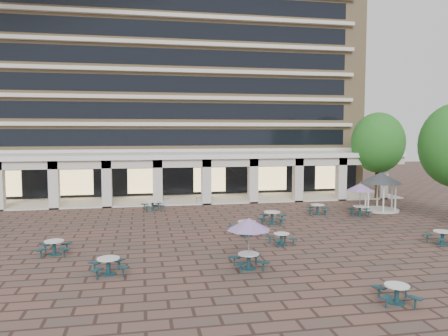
{
  "coord_description": "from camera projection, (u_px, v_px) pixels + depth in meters",
  "views": [
    {
      "loc": [
        -3.35,
        -25.24,
        6.31
      ],
      "look_at": [
        1.94,
        3.0,
        3.95
      ],
      "focal_mm": 35.0,
      "sensor_mm": 36.0,
      "label": 1
    }
  ],
  "objects": [
    {
      "name": "ground",
      "position": [
        201.0,
        239.0,
        25.86
      ],
      "size": [
        120.0,
        120.0,
        0.0
      ],
      "primitive_type": "plane",
      "color": "brown",
      "rests_on": "ground"
    },
    {
      "name": "apartment_building",
      "position": [
        171.0,
        77.0,
        49.78
      ],
      "size": [
        40.0,
        15.5,
        25.2
      ],
      "color": "#A2865B",
      "rests_on": "ground"
    },
    {
      "name": "retail_arcade",
      "position": [
        180.0,
        168.0,
        40.11
      ],
      "size": [
        42.0,
        6.6,
        4.4
      ],
      "color": "white",
      "rests_on": "ground"
    },
    {
      "name": "picnic_table_1",
      "position": [
        108.0,
        265.0,
        19.35
      ],
      "size": [
        1.89,
        1.89,
        0.75
      ],
      "rotation": [
        0.0,
        0.0,
        0.19
      ],
      "color": "#163B42",
      "rests_on": "ground"
    },
    {
      "name": "picnic_table_2",
      "position": [
        397.0,
        292.0,
        16.12
      ],
      "size": [
        1.79,
        1.79,
        0.69
      ],
      "rotation": [
        0.0,
        0.0,
        -0.27
      ],
      "color": "#163B42",
      "rests_on": "ground"
    },
    {
      "name": "picnic_table_3",
      "position": [
        442.0,
        236.0,
        24.62
      ],
      "size": [
        1.74,
        1.74,
        0.75
      ],
      "rotation": [
        0.0,
        0.0,
        0.05
      ],
      "color": "#163B42",
      "rests_on": "ground"
    },
    {
      "name": "picnic_table_6",
      "position": [
        249.0,
        226.0,
        20.01
      ],
      "size": [
        2.05,
        2.05,
        2.36
      ],
      "rotation": [
        0.0,
        0.0,
        0.05
      ],
      "color": "#163B42",
      "rests_on": "ground"
    },
    {
      "name": "picnic_table_7",
      "position": [
        272.0,
        217.0,
        30.06
      ],
      "size": [
        2.34,
        2.34,
        0.86
      ],
      "rotation": [
        0.0,
        0.0,
        -0.4
      ],
      "color": "#163B42",
      "rests_on": "ground"
    },
    {
      "name": "picnic_table_8",
      "position": [
        54.0,
        246.0,
        22.47
      ],
      "size": [
        1.7,
        1.7,
        0.74
      ],
      "rotation": [
        0.0,
        0.0,
        0.03
      ],
      "color": "#163B42",
      "rests_on": "ground"
    },
    {
      "name": "picnic_table_9",
      "position": [
        247.0,
        227.0,
        26.81
      ],
      "size": [
        2.34,
        2.34,
        0.85
      ],
      "rotation": [
        0.0,
        0.0,
        0.42
      ],
      "color": "#163B42",
      "rests_on": "ground"
    },
    {
      "name": "picnic_table_10",
      "position": [
        282.0,
        238.0,
        24.47
      ],
      "size": [
        1.65,
        1.65,
        0.66
      ],
      "rotation": [
        0.0,
        0.0,
        0.17
      ],
      "color": "#163B42",
      "rests_on": "ground"
    },
    {
      "name": "picnic_table_11",
      "position": [
        360.0,
        188.0,
        32.78
      ],
      "size": [
        2.14,
        2.14,
        2.47
      ],
      "rotation": [
        0.0,
        0.0,
        -0.38
      ],
      "color": "#163B42",
      "rests_on": "ground"
    },
    {
      "name": "picnic_table_12",
      "position": [
        153.0,
        205.0,
        35.14
      ],
      "size": [
        1.93,
        1.93,
        0.79
      ],
      "rotation": [
        0.0,
        0.0,
        0.13
      ],
      "color": "#163B42",
      "rests_on": "ground"
    },
    {
      "name": "picnic_table_13",
      "position": [
        318.0,
        209.0,
        33.51
      ],
      "size": [
        2.11,
        2.11,
        0.78
      ],
      "rotation": [
        0.0,
        0.0,
        -0.38
      ],
      "color": "#163B42",
      "rests_on": "ground"
    },
    {
      "name": "gazebo",
      "position": [
        381.0,
        182.0,
        34.98
      ],
      "size": [
        3.29,
        3.29,
        3.06
      ],
      "rotation": [
        0.0,
        0.0,
        0.19
      ],
      "color": "beige",
      "rests_on": "ground"
    },
    {
      "name": "tree_east_c",
      "position": [
        378.0,
        143.0,
        40.79
      ],
      "size": [
        4.9,
        4.9,
        8.17
      ],
      "color": "#422C1A",
      "rests_on": "ground"
    },
    {
      "name": "planter_left",
      "position": [
        162.0,
        199.0,
        38.14
      ],
      "size": [
        1.5,
        0.7,
        1.26
      ],
      "color": "#9A9994",
      "rests_on": "ground"
    },
    {
      "name": "planter_right",
      "position": [
        205.0,
        198.0,
        38.84
      ],
      "size": [
        1.5,
        0.61,
        1.27
      ],
      "color": "#9A9994",
      "rests_on": "ground"
    }
  ]
}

